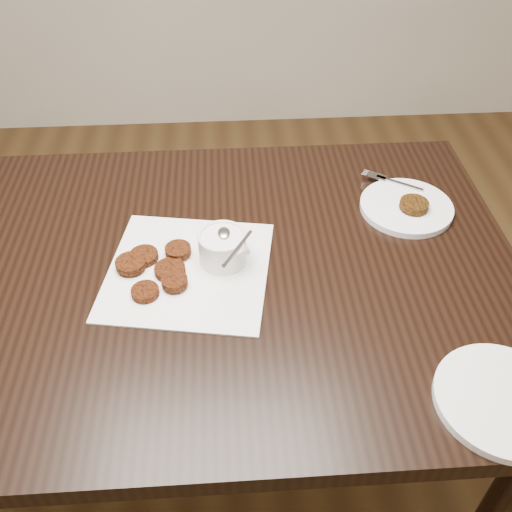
{
  "coord_description": "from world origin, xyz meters",
  "views": [
    {
      "loc": [
        0.07,
        -0.77,
        1.54
      ],
      "look_at": [
        0.13,
        0.04,
        0.8
      ],
      "focal_mm": 39.9,
      "sensor_mm": 36.0,
      "label": 1
    }
  ],
  "objects_px": {
    "plate_empty": "(503,400)",
    "table": "(192,380)",
    "sauce_ramekin": "(222,235)",
    "plate_with_patty": "(407,204)",
    "napkin": "(188,270)"
  },
  "relations": [
    {
      "from": "table",
      "to": "plate_with_patty",
      "type": "xyz_separation_m",
      "value": [
        0.51,
        0.16,
        0.39
      ]
    },
    {
      "from": "napkin",
      "to": "plate_with_patty",
      "type": "relative_size",
      "value": 1.53
    },
    {
      "from": "table",
      "to": "plate_empty",
      "type": "relative_size",
      "value": 6.39
    },
    {
      "from": "sauce_ramekin",
      "to": "plate_empty",
      "type": "height_order",
      "value": "sauce_ramekin"
    },
    {
      "from": "plate_empty",
      "to": "table",
      "type": "bearing_deg",
      "value": 146.9
    },
    {
      "from": "sauce_ramekin",
      "to": "plate_empty",
      "type": "bearing_deg",
      "value": -39.63
    },
    {
      "from": "table",
      "to": "plate_with_patty",
      "type": "bearing_deg",
      "value": 17.82
    },
    {
      "from": "table",
      "to": "napkin",
      "type": "distance_m",
      "value": 0.38
    },
    {
      "from": "sauce_ramekin",
      "to": "plate_with_patty",
      "type": "height_order",
      "value": "sauce_ramekin"
    },
    {
      "from": "table",
      "to": "plate_with_patty",
      "type": "distance_m",
      "value": 0.66
    },
    {
      "from": "table",
      "to": "plate_empty",
      "type": "distance_m",
      "value": 0.74
    },
    {
      "from": "sauce_ramekin",
      "to": "plate_with_patty",
      "type": "xyz_separation_m",
      "value": [
        0.42,
        0.14,
        -0.06
      ]
    },
    {
      "from": "napkin",
      "to": "plate_empty",
      "type": "xyz_separation_m",
      "value": [
        0.51,
        -0.34,
        0.01
      ]
    },
    {
      "from": "napkin",
      "to": "plate_empty",
      "type": "bearing_deg",
      "value": -33.69
    },
    {
      "from": "table",
      "to": "napkin",
      "type": "height_order",
      "value": "napkin"
    }
  ]
}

